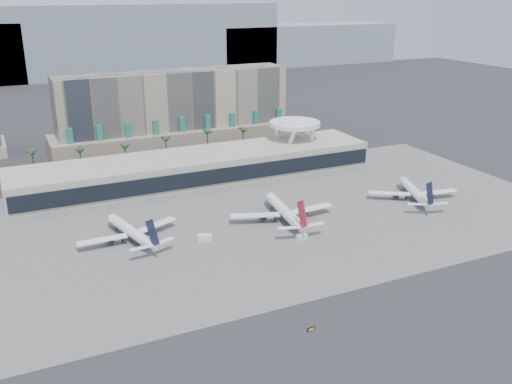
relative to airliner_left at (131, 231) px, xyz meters
name	(u,v)px	position (x,y,z in m)	size (l,w,h in m)	color
ground	(317,280)	(45.24, -53.97, -3.48)	(900.00, 900.00, 0.00)	#232326
apron_pad	(245,219)	(45.24, 1.03, -3.45)	(260.00, 130.00, 0.06)	#5B5B59
mountain_ridge	(104,46)	(73.11, 416.03, 26.41)	(680.00, 60.00, 70.00)	gray
hotel	(176,116)	(55.24, 120.44, 13.33)	(140.00, 30.00, 42.00)	tan
terminal	(198,166)	(45.24, 55.87, 3.04)	(170.00, 32.50, 14.50)	#B7B1A1
saucer_structure	(295,127)	(100.24, 62.03, 14.97)	(26.00, 26.00, 21.89)	white
palm_row	(188,139)	(52.24, 91.03, 7.02)	(157.80, 2.80, 13.10)	brown
airliner_left	(131,231)	(0.00, 0.00, 0.00)	(37.88, 39.34, 13.79)	white
airliner_centre	(284,211)	(58.38, -6.59, 0.33)	(42.16, 43.64, 15.10)	white
airliner_right	(414,192)	(119.30, -9.78, 0.01)	(37.07, 38.27, 13.85)	white
service_vehicle_a	(205,238)	(23.63, -11.86, -2.23)	(5.11, 2.50, 2.50)	silver
service_vehicle_b	(302,237)	(55.65, -25.48, -2.50)	(3.79, 2.17, 1.95)	silver
taxiway_sign	(311,329)	(29.48, -77.01, -2.97)	(2.29, 0.63, 1.03)	black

